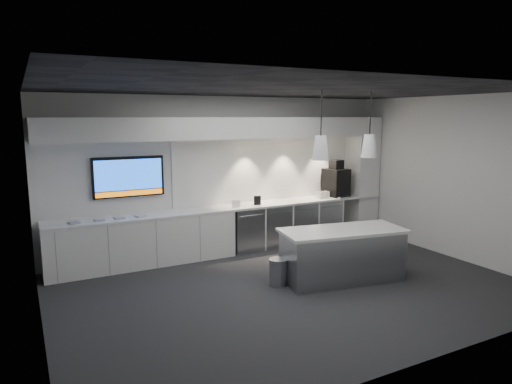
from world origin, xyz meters
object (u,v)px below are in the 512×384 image
coffee_machine (336,181)px  wall_tv (129,177)px  island (342,255)px  bin (278,272)px

coffee_machine → wall_tv: bearing=170.6°
wall_tv → coffee_machine: size_ratio=1.59×
island → bin: island is taller
island → coffee_machine: 2.90m
bin → coffee_machine: coffee_machine is taller
wall_tv → island: wall_tv is taller
wall_tv → island: size_ratio=0.59×
wall_tv → coffee_machine: 4.41m
wall_tv → island: bearing=-42.2°
wall_tv → coffee_machine: (4.39, -0.25, -0.34)m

